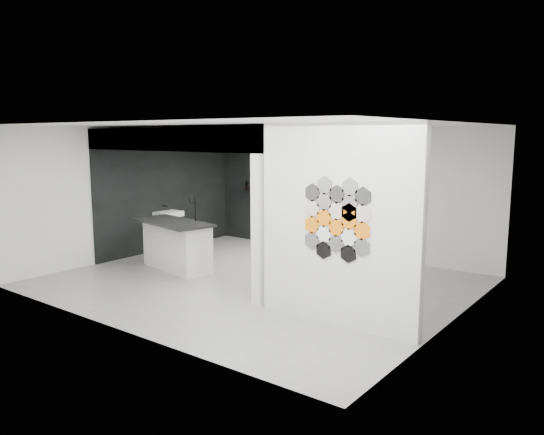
{
  "coord_description": "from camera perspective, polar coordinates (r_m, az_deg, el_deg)",
  "views": [
    {
      "loc": [
        5.84,
        -7.24,
        2.63
      ],
      "look_at": [
        0.1,
        0.3,
        1.15
      ],
      "focal_mm": 35.0,
      "sensor_mm": 36.0,
      "label": 1
    }
  ],
  "objects": [
    {
      "name": "stockpot",
      "position": [
        13.18,
        -2.41,
        3.55
      ],
      "size": [
        0.25,
        0.25,
        0.18
      ],
      "primitive_type": "cylinder",
      "rotation": [
        0.0,
        0.0,
        -0.16
      ],
      "color": "black",
      "rests_on": "display_shelf"
    },
    {
      "name": "wall_basin",
      "position": [
        12.25,
        -11.08,
        0.36
      ],
      "size": [
        0.4,
        0.6,
        0.12
      ],
      "primitive_type": "cube",
      "color": "silver",
      "rests_on": "bay_clad_left"
    },
    {
      "name": "display_shelf",
      "position": [
        12.38,
        2.4,
        2.7
      ],
      "size": [
        3.0,
        0.15,
        0.04
      ],
      "primitive_type": "cube",
      "color": "black",
      "rests_on": "bay_clad_back"
    },
    {
      "name": "kettle",
      "position": [
        11.83,
        6.42,
        2.85
      ],
      "size": [
        0.24,
        0.24,
        0.16
      ],
      "primitive_type": "ellipsoid",
      "rotation": [
        0.0,
        0.0,
        0.37
      ],
      "color": "black",
      "rests_on": "display_shelf"
    },
    {
      "name": "partition_panel",
      "position": [
        7.31,
        7.1,
        -0.87
      ],
      "size": [
        2.45,
        0.15,
        2.8
      ],
      "primitive_type": "cube",
      "color": "silver",
      "rests_on": "floor"
    },
    {
      "name": "hex_tile_cluster",
      "position": [
        7.2,
        7.0,
        -0.16
      ],
      "size": [
        1.04,
        0.02,
        1.16
      ],
      "color": "black",
      "rests_on": "partition_panel"
    },
    {
      "name": "glass_vase",
      "position": [
        11.66,
        7.86,
        2.72
      ],
      "size": [
        0.12,
        0.12,
        0.15
      ],
      "primitive_type": "cylinder",
      "rotation": [
        0.0,
        0.0,
        -0.11
      ],
      "color": "gray",
      "rests_on": "display_shelf"
    },
    {
      "name": "glass_bowl",
      "position": [
        11.66,
        7.86,
        2.6
      ],
      "size": [
        0.16,
        0.16,
        0.1
      ],
      "primitive_type": "cylinder",
      "rotation": [
        0.0,
        0.0,
        -0.11
      ],
      "color": "gray",
      "rests_on": "display_shelf"
    },
    {
      "name": "fascia_beam",
      "position": [
        9.53,
        -11.33,
        8.23
      ],
      "size": [
        4.4,
        0.16,
        0.4
      ],
      "primitive_type": "cube",
      "color": "silver",
      "rests_on": "corner_column"
    },
    {
      "name": "corner_column",
      "position": [
        8.14,
        -1.51,
        -1.42
      ],
      "size": [
        0.16,
        0.16,
        2.35
      ],
      "primitive_type": "cube",
      "color": "silver",
      "rests_on": "floor"
    },
    {
      "name": "bulkhead",
      "position": [
        10.9,
        -3.67,
        8.44
      ],
      "size": [
        4.4,
        4.0,
        0.4
      ],
      "primitive_type": "cube",
      "color": "silver",
      "rests_on": "corner_column"
    },
    {
      "name": "utensil_cup",
      "position": [
        12.69,
        0.4,
        3.21
      ],
      "size": [
        0.12,
        0.12,
        0.11
      ],
      "primitive_type": "cylinder",
      "rotation": [
        0.0,
        0.0,
        0.38
      ],
      "color": "black",
      "rests_on": "display_shelf"
    },
    {
      "name": "bay_clad_back",
      "position": [
        12.54,
        2.3,
        2.21
      ],
      "size": [
        4.4,
        0.04,
        2.35
      ],
      "primitive_type": "cube",
      "color": "black",
      "rests_on": "floor"
    },
    {
      "name": "kitchen_island",
      "position": [
        10.59,
        -10.22,
        -2.87
      ],
      "size": [
        1.96,
        1.15,
        1.48
      ],
      "rotation": [
        0.0,
        0.0,
        -0.19
      ],
      "color": "silver",
      "rests_on": "floor"
    },
    {
      "name": "floor",
      "position": [
        9.66,
        -1.56,
        -6.95
      ],
      "size": [
        7.0,
        6.0,
        0.01
      ],
      "primitive_type": "cube",
      "color": "slate"
    },
    {
      "name": "bay_clad_left",
      "position": [
        12.51,
        -11.14,
        2.03
      ],
      "size": [
        0.04,
        4.0,
        2.35
      ],
      "primitive_type": "cube",
      "color": "black",
      "rests_on": "floor"
    },
    {
      "name": "bottle_dark",
      "position": [
        12.52,
        1.43,
        3.24
      ],
      "size": [
        0.07,
        0.07,
        0.16
      ],
      "primitive_type": "cylinder",
      "rotation": [
        0.0,
        0.0,
        -0.18
      ],
      "color": "black",
      "rests_on": "display_shelf"
    }
  ]
}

